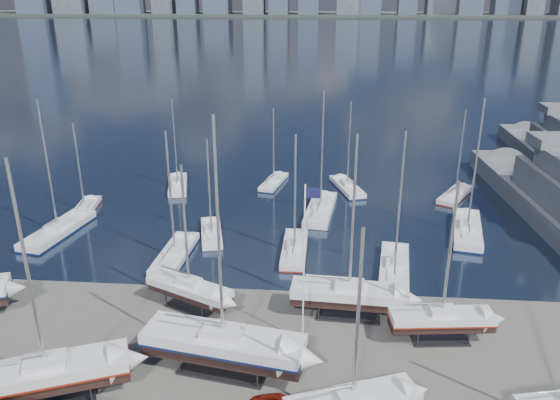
{
  "coord_description": "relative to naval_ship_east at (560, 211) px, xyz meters",
  "views": [
    {
      "loc": [
        3.93,
        -44.38,
        26.34
      ],
      "look_at": [
        -0.34,
        8.0,
        5.99
      ],
      "focal_mm": 35.0,
      "sensor_mm": 36.0,
      "label": 1
    }
  ],
  "objects": [
    {
      "name": "sailboat_moored_10",
      "position": [
        -11.7,
        -3.97,
        -1.36
      ],
      "size": [
        5.17,
        11.34,
        16.37
      ],
      "rotation": [
        0.0,
        0.0,
        1.37
      ],
      "color": "black",
      "rests_on": "water"
    },
    {
      "name": "sailboat_moored_3",
      "position": [
        -43.63,
        -12.7,
        -1.36
      ],
      "size": [
        3.19,
        9.7,
        14.31
      ],
      "rotation": [
        0.0,
        0.0,
        1.52
      ],
      "color": "black",
      "rests_on": "water"
    },
    {
      "name": "water",
      "position": [
        -32.44,
        281.62,
        -1.81
      ],
      "size": [
        1400.0,
        600.0,
        0.4
      ],
      "primitive_type": "cube",
      "color": "#19243A",
      "rests_on": "ground"
    },
    {
      "name": "sailboat_moored_9",
      "position": [
        -21.08,
        -13.86,
        -1.34
      ],
      "size": [
        4.05,
        10.24,
        15.05
      ],
      "rotation": [
        0.0,
        0.0,
        1.44
      ],
      "color": "black",
      "rests_on": "water"
    },
    {
      "name": "naval_ship_east",
      "position": [
        0.0,
        0.0,
        0.0
      ],
      "size": [
        10.11,
        46.65,
        18.17
      ],
      "rotation": [
        0.0,
        0.0,
        1.63
      ],
      "color": "slate",
      "rests_on": "water"
    },
    {
      "name": "sailboat_moored_0",
      "position": [
        -58.53,
        -8.0,
        -1.36
      ],
      "size": [
        4.91,
        11.26,
        16.29
      ],
      "rotation": [
        0.0,
        0.0,
        1.4
      ],
      "color": "black",
      "rests_on": "water"
    },
    {
      "name": "flagpole",
      "position": [
        -29.6,
        -25.88,
        6.07
      ],
      "size": [
        1.17,
        0.12,
        13.28
      ],
      "color": "white",
      "rests_on": "ground"
    },
    {
      "name": "ground",
      "position": [
        -32.44,
        -28.38,
        -1.66
      ],
      "size": [
        1400.0,
        1400.0,
        0.0
      ],
      "primitive_type": "plane",
      "color": "#605E59",
      "rests_on": "ground"
    },
    {
      "name": "sailboat_moored_7",
      "position": [
        -28.59,
        0.82,
        -1.34
      ],
      "size": [
        4.27,
        11.01,
        16.2
      ],
      "rotation": [
        0.0,
        0.0,
        1.45
      ],
      "color": "black",
      "rests_on": "water"
    },
    {
      "name": "sailboat_moored_11",
      "position": [
        -10.5,
        7.84,
        -1.36
      ],
      "size": [
        6.29,
        8.4,
        12.52
      ],
      "rotation": [
        0.0,
        0.0,
        1.04
      ],
      "color": "black",
      "rests_on": "water"
    },
    {
      "name": "sailboat_moored_1",
      "position": [
        -58.27,
        -1.25,
        -1.35
      ],
      "size": [
        3.25,
        8.25,
        12.0
      ],
      "rotation": [
        0.0,
        0.0,
        1.7
      ],
      "color": "black",
      "rests_on": "water"
    },
    {
      "name": "sailboat_moored_6",
      "position": [
        -31.22,
        -10.52,
        -1.36
      ],
      "size": [
        2.59,
        9.11,
        13.6
      ],
      "rotation": [
        0.0,
        0.0,
        1.57
      ],
      "color": "black",
      "rests_on": "water"
    },
    {
      "name": "sailboat_cradle_2",
      "position": [
        -39.77,
        -22.02,
        0.28
      ],
      "size": [
        8.2,
        5.5,
        13.31
      ],
      "rotation": [
        0.0,
        0.0,
        -0.45
      ],
      "color": "#2D2D33",
      "rests_on": "ground"
    },
    {
      "name": "sailboat_moored_8",
      "position": [
        -24.96,
        9.76,
        -1.36
      ],
      "size": [
        5.03,
        9.07,
        13.07
      ],
      "rotation": [
        0.0,
        0.0,
        1.89
      ],
      "color": "black",
      "rests_on": "water"
    },
    {
      "name": "sailboat_cradle_6",
      "position": [
        -18.74,
        -24.99,
        0.28
      ],
      "size": [
        8.44,
        3.2,
        13.52
      ],
      "rotation": [
        0.0,
        0.0,
        0.11
      ],
      "color": "#2D2D33",
      "rests_on": "ground"
    },
    {
      "name": "sailboat_cradle_1",
      "position": [
        -46.62,
        -34.14,
        0.48
      ],
      "size": [
        11.14,
        6.84,
        17.33
      ],
      "rotation": [
        0.0,
        0.0,
        0.38
      ],
      "color": "#2D2D33",
      "rests_on": "ground"
    },
    {
      "name": "sailboat_cradle_4",
      "position": [
        -25.93,
        -22.03,
        0.42
      ],
      "size": [
        10.01,
        3.36,
        16.08
      ],
      "rotation": [
        0.0,
        0.0,
        -0.06
      ],
      "color": "#2D2D33",
      "rests_on": "ground"
    },
    {
      "name": "sailboat_moored_4",
      "position": [
        -40.91,
        -7.02,
        -1.34
      ],
      "size": [
        3.97,
        8.21,
        11.95
      ],
      "rotation": [
        0.0,
        0.0,
        1.8
      ],
      "color": "black",
      "rests_on": "water"
    },
    {
      "name": "sailboat_moored_5",
      "position": [
        -35.44,
        11.06,
        -1.35
      ],
      "size": [
        3.85,
        8.05,
        11.6
      ],
      "rotation": [
        0.0,
        0.0,
        1.35
      ],
      "color": "black",
      "rests_on": "water"
    },
    {
      "name": "sailboat_moored_2",
      "position": [
        -48.89,
        8.69,
        -1.34
      ],
      "size": [
        4.35,
        9.04,
        13.15
      ],
      "rotation": [
        0.0,
        0.0,
        1.8
      ],
      "color": "black",
      "rests_on": "water"
    },
    {
      "name": "sailboat_cradle_3",
      "position": [
        -35.32,
        -30.03,
        0.57
      ],
      "size": [
        12.41,
        5.48,
        19.15
      ],
      "rotation": [
        0.0,
        0.0,
        -0.18
      ],
      "color": "#2D2D33",
      "rests_on": "ground"
    },
    {
      "name": "far_shore",
      "position": [
        -32.44,
        541.62,
        -0.56
      ],
      "size": [
        1400.0,
        80.0,
        2.2
      ],
      "primitive_type": "cube",
      "color": "#2D332D",
      "rests_on": "ground"
    }
  ]
}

